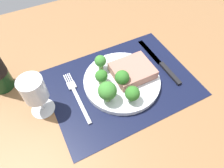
# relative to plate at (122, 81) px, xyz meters

# --- Properties ---
(ground_plane) EXTENTS (1.40, 1.10, 0.03)m
(ground_plane) POSITION_rel_plate_xyz_m (0.00, 0.00, -0.03)
(ground_plane) COLOR brown
(placemat) EXTENTS (0.43, 0.32, 0.00)m
(placemat) POSITION_rel_plate_xyz_m (0.00, 0.00, -0.01)
(placemat) COLOR black
(placemat) RESTS_ON ground_plane
(plate) EXTENTS (0.23, 0.23, 0.02)m
(plate) POSITION_rel_plate_xyz_m (0.00, 0.00, 0.00)
(plate) COLOR silver
(plate) RESTS_ON placemat
(steak) EXTENTS (0.12, 0.10, 0.03)m
(steak) POSITION_rel_plate_xyz_m (0.04, 0.01, 0.02)
(steak) COLOR #9E6B5B
(steak) RESTS_ON plate
(broccoli_center) EXTENTS (0.04, 0.04, 0.06)m
(broccoli_center) POSITION_rel_plate_xyz_m (-0.01, -0.02, 0.04)
(broccoli_center) COLOR #5B8942
(broccoli_center) RESTS_ON plate
(broccoli_back_left) EXTENTS (0.04, 0.04, 0.05)m
(broccoli_back_left) POSITION_rel_plate_xyz_m (-0.01, -0.08, 0.04)
(broccoli_back_left) COLOR #6B994C
(broccoli_back_left) RESTS_ON plate
(broccoli_near_fork) EXTENTS (0.05, 0.05, 0.07)m
(broccoli_near_fork) POSITION_rel_plate_xyz_m (-0.07, -0.05, 0.05)
(broccoli_near_fork) COLOR #6B994C
(broccoli_near_fork) RESTS_ON plate
(broccoli_near_steak) EXTENTS (0.04, 0.04, 0.05)m
(broccoli_near_steak) POSITION_rel_plate_xyz_m (-0.04, 0.07, 0.04)
(broccoli_near_steak) COLOR #5B8942
(broccoli_near_steak) RESTS_ON plate
(broccoli_front_edge) EXTENTS (0.04, 0.04, 0.05)m
(broccoli_front_edge) POSITION_rel_plate_xyz_m (-0.06, 0.02, 0.04)
(broccoli_front_edge) COLOR #6B994C
(broccoli_front_edge) RESTS_ON plate
(fork) EXTENTS (0.02, 0.19, 0.01)m
(fork) POSITION_rel_plate_xyz_m (-0.14, 0.01, -0.01)
(fork) COLOR silver
(fork) RESTS_ON placemat
(knife) EXTENTS (0.02, 0.23, 0.01)m
(knife) POSITION_rel_plate_xyz_m (0.15, 0.01, -0.00)
(knife) COLOR black
(knife) RESTS_ON placemat
(wine_glass) EXTENTS (0.07, 0.07, 0.13)m
(wine_glass) POSITION_rel_plate_xyz_m (-0.24, 0.02, 0.07)
(wine_glass) COLOR silver
(wine_glass) RESTS_ON ground_plane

